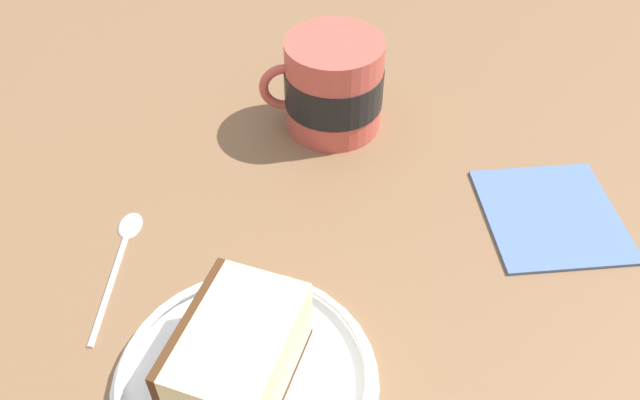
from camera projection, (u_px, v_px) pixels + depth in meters
The scene contains 6 objects.
ground_plane at pixel (260, 261), 54.02cm from camera, with size 120.78×120.78×2.18cm, color brown.
small_plate at pixel (245, 377), 44.42cm from camera, with size 18.36×18.36×1.43cm.
cake_slice at pixel (238, 353), 42.41cm from camera, with size 12.00×11.41×5.60cm.
tea_mug at pixel (333, 85), 62.10cm from camera, with size 9.52×11.83×9.30cm.
teaspoon at pixel (122, 245), 53.42cm from camera, with size 13.30×5.76×0.80cm.
folded_napkin at pixel (552, 214), 55.99cm from camera, with size 12.12×11.33×0.60cm, color slate.
Camera 1 is at (-34.58, 5.82, 40.62)cm, focal length 36.51 mm.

